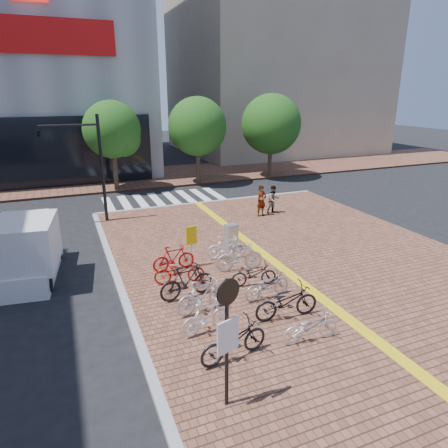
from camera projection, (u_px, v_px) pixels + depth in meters
name	position (u px, v px, depth m)	size (l,w,h in m)	color
ground	(256.00, 302.00, 13.16)	(120.00, 120.00, 0.00)	black
tactile_strip	(426.00, 378.00, 9.45)	(0.40, 34.00, 0.01)	yellow
kerb_north	(212.00, 202.00, 24.75)	(14.00, 0.25, 0.15)	gray
far_sidewalk	(136.00, 178.00, 31.56)	(70.00, 8.00, 0.15)	brown
building_beige	(273.00, 69.00, 44.88)	(20.00, 18.00, 18.00)	gray
crosswalk	(165.00, 199.00, 25.62)	(7.50, 4.00, 0.01)	silver
street_trees	(211.00, 128.00, 29.00)	(16.20, 4.60, 6.35)	#38281E
bike_0	(234.00, 341.00, 10.02)	(0.67, 1.94, 1.02)	black
bike_1	(206.00, 317.00, 11.15)	(0.45, 1.60, 0.96)	white
bike_2	(203.00, 295.00, 12.19)	(0.51, 1.80, 1.08)	silver
bike_3	(187.00, 281.00, 13.00)	(0.54, 1.91, 1.15)	black
bike_4	(179.00, 271.00, 14.00)	(0.62, 1.77, 0.93)	#AD160C
bike_5	(174.00, 258.00, 15.03)	(0.46, 1.64, 0.98)	red
bike_6	(311.00, 326.00, 10.76)	(0.58, 1.66, 0.87)	white
bike_7	(287.00, 302.00, 11.83)	(0.70, 2.01, 1.06)	black
bike_8	(267.00, 285.00, 13.03)	(0.60, 1.73, 0.91)	#A7A7AB
bike_9	(254.00, 274.00, 13.86)	(0.56, 1.60, 0.84)	black
bike_10	(239.00, 257.00, 15.00)	(0.52, 1.84, 1.10)	#BCBCC1
bike_11	(227.00, 247.00, 16.07)	(0.46, 1.62, 0.98)	white
pedestrian_a	(261.00, 201.00, 21.54)	(0.61, 0.40, 1.68)	gray
pedestrian_b	(274.00, 199.00, 22.03)	(0.76, 0.59, 1.56)	#505866
utility_box	(231.00, 237.00, 16.98)	(0.52, 0.38, 1.13)	#ACACB1
yellow_sign	(192.00, 239.00, 15.14)	(0.44, 0.14, 1.64)	#B7B7BC
notice_sign	(227.00, 329.00, 8.05)	(0.55, 0.22, 3.03)	black
traffic_light_pole	(73.00, 150.00, 19.43)	(2.91, 1.12, 5.42)	black
box_truck	(27.00, 249.00, 14.57)	(2.31, 4.36, 2.41)	silver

